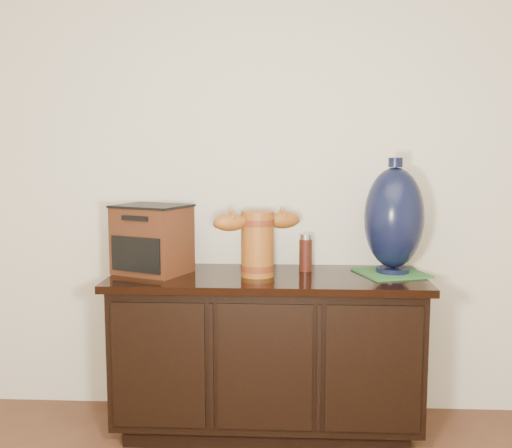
# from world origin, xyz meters

# --- Properties ---
(room) EXTENTS (5.00, 5.00, 5.00)m
(room) POSITION_xyz_m (0.00, 0.00, 1.30)
(room) COLOR #4F2C1B
(room) RESTS_ON ground
(sideboard) EXTENTS (1.46, 0.56, 0.75)m
(sideboard) POSITION_xyz_m (0.00, 2.23, 0.39)
(sideboard) COLOR black
(sideboard) RESTS_ON ground
(terracotta_vessel) EXTENTS (0.42, 0.24, 0.30)m
(terracotta_vessel) POSITION_xyz_m (-0.04, 2.20, 0.93)
(terracotta_vessel) COLOR #A0591D
(terracotta_vessel) RESTS_ON sideboard
(tv_radio) EXTENTS (0.40, 0.37, 0.33)m
(tv_radio) POSITION_xyz_m (-0.55, 2.25, 0.92)
(tv_radio) COLOR #432010
(tv_radio) RESTS_ON sideboard
(green_mat) EXTENTS (0.36, 0.36, 0.01)m
(green_mat) POSITION_xyz_m (0.59, 2.28, 0.76)
(green_mat) COLOR #2C632F
(green_mat) RESTS_ON sideboard
(lamp_base) EXTENTS (0.35, 0.35, 0.54)m
(lamp_base) POSITION_xyz_m (0.59, 2.28, 1.02)
(lamp_base) COLOR black
(lamp_base) RESTS_ON green_mat
(spray_can) EXTENTS (0.06, 0.06, 0.18)m
(spray_can) POSITION_xyz_m (0.18, 2.33, 0.84)
(spray_can) COLOR #5D1D10
(spray_can) RESTS_ON sideboard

